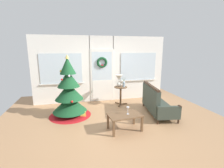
# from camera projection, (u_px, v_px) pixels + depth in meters

# --- Properties ---
(ground_plane) EXTENTS (6.76, 6.76, 0.00)m
(ground_plane) POSITION_uv_depth(u_px,v_px,m) (115.00, 122.00, 4.65)
(ground_plane) COLOR #AD7F56
(back_wall_with_door) EXTENTS (5.20, 0.19, 2.55)m
(back_wall_with_door) POSITION_uv_depth(u_px,v_px,m) (102.00, 69.00, 6.36)
(back_wall_with_door) COLOR white
(back_wall_with_door) RESTS_ON ground
(christmas_tree) EXTENTS (1.30, 1.30, 1.90)m
(christmas_tree) POSITION_uv_depth(u_px,v_px,m) (69.00, 95.00, 4.98)
(christmas_tree) COLOR #4C331E
(christmas_tree) RESTS_ON ground
(settee_sofa) EXTENTS (0.94, 1.69, 0.96)m
(settee_sofa) POSITION_uv_depth(u_px,v_px,m) (156.00, 103.00, 5.17)
(settee_sofa) COLOR #3D281C
(settee_sofa) RESTS_ON ground
(side_table) EXTENTS (0.50, 0.48, 0.69)m
(side_table) POSITION_uv_depth(u_px,v_px,m) (121.00, 92.00, 6.00)
(side_table) COLOR brown
(side_table) RESTS_ON ground
(table_lamp) EXTENTS (0.28, 0.28, 0.44)m
(table_lamp) POSITION_uv_depth(u_px,v_px,m) (119.00, 79.00, 5.92)
(table_lamp) COLOR silver
(table_lamp) RESTS_ON side_table
(flower_vase) EXTENTS (0.11, 0.10, 0.35)m
(flower_vase) POSITION_uv_depth(u_px,v_px,m) (124.00, 84.00, 5.90)
(flower_vase) COLOR #99ADBC
(flower_vase) RESTS_ON side_table
(coffee_table) EXTENTS (0.89, 0.61, 0.42)m
(coffee_table) POSITION_uv_depth(u_px,v_px,m) (125.00, 117.00, 4.13)
(coffee_table) COLOR brown
(coffee_table) RESTS_ON ground
(wine_glass) EXTENTS (0.08, 0.08, 0.20)m
(wine_glass) POSITION_uv_depth(u_px,v_px,m) (128.00, 109.00, 4.11)
(wine_glass) COLOR silver
(wine_glass) RESTS_ON coffee_table
(gift_box) EXTENTS (0.17, 0.15, 0.17)m
(gift_box) POSITION_uv_depth(u_px,v_px,m) (83.00, 114.00, 5.02)
(gift_box) COLOR #D8C64C
(gift_box) RESTS_ON ground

